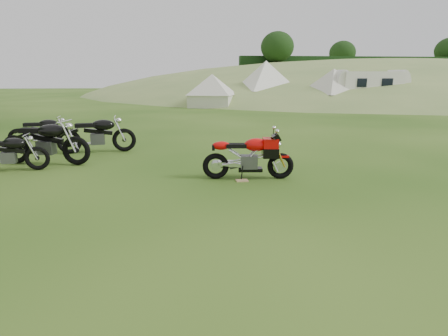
{
  "coord_description": "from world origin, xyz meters",
  "views": [
    {
      "loc": [
        -0.85,
        -5.42,
        2.03
      ],
      "look_at": [
        -0.21,
        0.4,
        0.58
      ],
      "focal_mm": 30.0,
      "sensor_mm": 36.0,
      "label": 1
    }
  ],
  "objects_px": {
    "vintage_moto_d": "(43,132)",
    "tent_right": "(333,88)",
    "vintage_moto_a": "(45,141)",
    "sport_motorcycle": "(248,153)",
    "caravan": "(367,89)",
    "tent_left": "(212,89)",
    "tent_mid": "(266,84)",
    "plywood_board": "(242,180)",
    "vintage_moto_b": "(97,134)",
    "vintage_moto_c": "(7,152)"
  },
  "relations": [
    {
      "from": "plywood_board",
      "to": "tent_mid",
      "type": "relative_size",
      "value": 0.07
    },
    {
      "from": "sport_motorcycle",
      "to": "caravan",
      "type": "relative_size",
      "value": 0.35
    },
    {
      "from": "vintage_moto_d",
      "to": "tent_left",
      "type": "height_order",
      "value": "tent_left"
    },
    {
      "from": "tent_left",
      "to": "caravan",
      "type": "xyz_separation_m",
      "value": [
        10.16,
        -1.04,
        0.01
      ]
    },
    {
      "from": "vintage_moto_d",
      "to": "tent_right",
      "type": "bearing_deg",
      "value": 35.58
    },
    {
      "from": "tent_mid",
      "to": "caravan",
      "type": "xyz_separation_m",
      "value": [
        6.15,
        -3.02,
        -0.27
      ]
    },
    {
      "from": "vintage_moto_b",
      "to": "tent_right",
      "type": "height_order",
      "value": "tent_right"
    },
    {
      "from": "vintage_moto_a",
      "to": "tent_mid",
      "type": "relative_size",
      "value": 0.63
    },
    {
      "from": "vintage_moto_a",
      "to": "vintage_moto_d",
      "type": "distance_m",
      "value": 2.28
    },
    {
      "from": "vintage_moto_a",
      "to": "tent_left",
      "type": "height_order",
      "value": "tent_left"
    },
    {
      "from": "vintage_moto_b",
      "to": "tent_right",
      "type": "distance_m",
      "value": 18.27
    },
    {
      "from": "sport_motorcycle",
      "to": "tent_mid",
      "type": "distance_m",
      "value": 20.37
    },
    {
      "from": "tent_left",
      "to": "tent_mid",
      "type": "relative_size",
      "value": 0.8
    },
    {
      "from": "vintage_moto_c",
      "to": "vintage_moto_d",
      "type": "bearing_deg",
      "value": 88.41
    },
    {
      "from": "tent_left",
      "to": "tent_mid",
      "type": "height_order",
      "value": "tent_mid"
    },
    {
      "from": "vintage_moto_d",
      "to": "tent_right",
      "type": "relative_size",
      "value": 0.62
    },
    {
      "from": "plywood_board",
      "to": "tent_left",
      "type": "bearing_deg",
      "value": 87.35
    },
    {
      "from": "sport_motorcycle",
      "to": "tent_left",
      "type": "relative_size",
      "value": 0.65
    },
    {
      "from": "tent_left",
      "to": "tent_mid",
      "type": "xyz_separation_m",
      "value": [
        4.01,
        1.98,
        0.29
      ]
    },
    {
      "from": "vintage_moto_b",
      "to": "vintage_moto_c",
      "type": "distance_m",
      "value": 2.4
    },
    {
      "from": "sport_motorcycle",
      "to": "tent_right",
      "type": "relative_size",
      "value": 0.59
    },
    {
      "from": "plywood_board",
      "to": "tent_left",
      "type": "distance_m",
      "value": 18.03
    },
    {
      "from": "vintage_moto_a",
      "to": "tent_right",
      "type": "xyz_separation_m",
      "value": [
        12.97,
        14.97,
        0.71
      ]
    },
    {
      "from": "sport_motorcycle",
      "to": "tent_left",
      "type": "distance_m",
      "value": 17.84
    },
    {
      "from": "tent_left",
      "to": "tent_right",
      "type": "xyz_separation_m",
      "value": [
        7.8,
        -1.09,
        0.11
      ]
    },
    {
      "from": "tent_right",
      "to": "caravan",
      "type": "distance_m",
      "value": 2.36
    },
    {
      "from": "plywood_board",
      "to": "vintage_moto_d",
      "type": "bearing_deg",
      "value": 141.6
    },
    {
      "from": "tent_right",
      "to": "caravan",
      "type": "bearing_deg",
      "value": -19.68
    },
    {
      "from": "vintage_moto_b",
      "to": "caravan",
      "type": "height_order",
      "value": "caravan"
    },
    {
      "from": "vintage_moto_c",
      "to": "tent_right",
      "type": "xyz_separation_m",
      "value": [
        13.54,
        15.59,
        0.84
      ]
    },
    {
      "from": "caravan",
      "to": "tent_mid",
      "type": "bearing_deg",
      "value": 152.0
    },
    {
      "from": "vintage_moto_b",
      "to": "tent_left",
      "type": "bearing_deg",
      "value": 67.49
    },
    {
      "from": "tent_mid",
      "to": "tent_right",
      "type": "bearing_deg",
      "value": -53.19
    },
    {
      "from": "tent_right",
      "to": "vintage_moto_b",
      "type": "bearing_deg",
      "value": -152.23
    },
    {
      "from": "vintage_moto_c",
      "to": "vintage_moto_d",
      "type": "height_order",
      "value": "vintage_moto_d"
    },
    {
      "from": "vintage_moto_c",
      "to": "tent_mid",
      "type": "height_order",
      "value": "tent_mid"
    },
    {
      "from": "tent_right",
      "to": "caravan",
      "type": "xyz_separation_m",
      "value": [
        2.36,
        0.05,
        -0.1
      ]
    },
    {
      "from": "sport_motorcycle",
      "to": "vintage_moto_b",
      "type": "distance_m",
      "value": 4.71
    },
    {
      "from": "tent_right",
      "to": "sport_motorcycle",
      "type": "bearing_deg",
      "value": -137.71
    },
    {
      "from": "tent_left",
      "to": "sport_motorcycle",
      "type": "bearing_deg",
      "value": -74.14
    },
    {
      "from": "sport_motorcycle",
      "to": "vintage_moto_b",
      "type": "relative_size",
      "value": 0.88
    },
    {
      "from": "sport_motorcycle",
      "to": "tent_left",
      "type": "xyz_separation_m",
      "value": [
        0.68,
        17.82,
        0.63
      ]
    },
    {
      "from": "vintage_moto_d",
      "to": "vintage_moto_c",
      "type": "bearing_deg",
      "value": -93.13
    },
    {
      "from": "tent_right",
      "to": "vintage_moto_c",
      "type": "bearing_deg",
      "value": -151.79
    },
    {
      "from": "vintage_moto_a",
      "to": "vintage_moto_c",
      "type": "distance_m",
      "value": 0.86
    },
    {
      "from": "vintage_moto_b",
      "to": "tent_mid",
      "type": "height_order",
      "value": "tent_mid"
    },
    {
      "from": "plywood_board",
      "to": "vintage_moto_a",
      "type": "distance_m",
      "value": 4.77
    },
    {
      "from": "sport_motorcycle",
      "to": "tent_right",
      "type": "xyz_separation_m",
      "value": [
        8.48,
        16.73,
        0.75
      ]
    },
    {
      "from": "sport_motorcycle",
      "to": "caravan",
      "type": "height_order",
      "value": "caravan"
    },
    {
      "from": "vintage_moto_d",
      "to": "tent_mid",
      "type": "xyz_separation_m",
      "value": [
        9.96,
        15.9,
        0.97
      ]
    }
  ]
}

